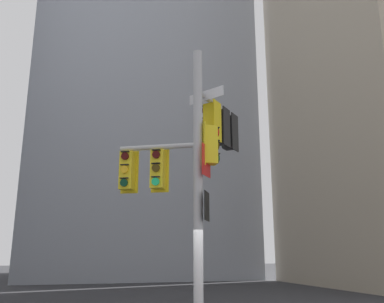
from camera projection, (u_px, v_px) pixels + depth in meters
building_mid_block at (138, 64)px, 39.92m from camera, size 17.19×17.19×39.83m
signal_pole_assembly at (196, 158)px, 10.88m from camera, size 3.66×2.13×7.28m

